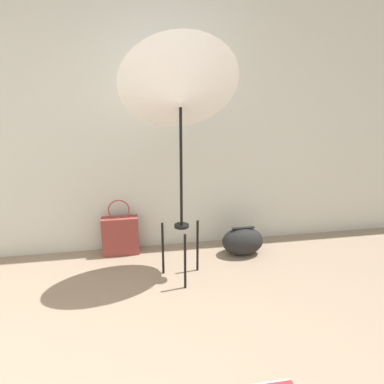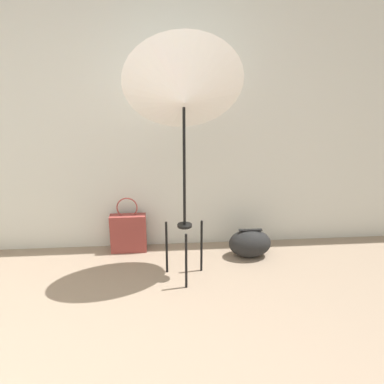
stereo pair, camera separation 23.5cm
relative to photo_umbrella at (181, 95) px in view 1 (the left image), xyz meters
The scene contains 4 objects.
wall_back 0.79m from the photo_umbrella, 121.29° to the left, with size 8.00×0.05×2.60m.
photo_umbrella is the anchor object (origin of this frame).
tote_bag 1.47m from the photo_umbrella, 134.29° to the left, with size 0.33×0.12×0.54m.
duffel_bag 1.51m from the photo_umbrella, 26.55° to the left, with size 0.39×0.26×0.27m.
Camera 1 is at (-0.00, -0.79, 1.63)m, focal length 35.00 mm.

